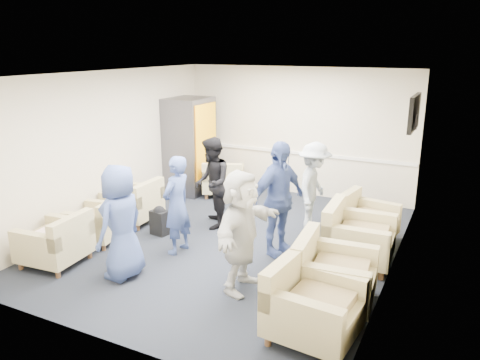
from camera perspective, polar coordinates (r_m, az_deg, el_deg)
The scene contains 25 objects.
floor at distance 7.76m, azimuth -0.98°, elevation -7.51°, with size 6.00×6.00×0.00m, color black.
ceiling at distance 7.13m, azimuth -1.08°, elevation 12.81°, with size 6.00×6.00×0.00m, color white.
back_wall at distance 10.03m, azimuth 6.91°, elevation 5.86°, with size 5.00×0.02×2.70m, color beige.
front_wall at distance 4.98m, azimuth -17.16°, elevation -5.28°, with size 5.00×0.02×2.70m, color beige.
left_wall at distance 8.74m, azimuth -15.78°, elevation 3.87°, with size 0.02×6.00×2.70m, color beige.
right_wall at distance 6.60m, azimuth 18.62°, elevation -0.20°, with size 0.02×6.00×2.70m, color beige.
chair_rail at distance 10.10m, azimuth 6.79°, elevation 3.33°, with size 4.98×0.04×0.06m, color white.
tv at distance 8.23m, azimuth 20.46°, elevation 7.68°, with size 0.10×1.00×0.58m.
armchair_left_near at distance 7.37m, azimuth -21.37°, elevation -7.19°, with size 0.90×0.90×0.67m.
armchair_left_mid at distance 8.01m, azimuth -16.78°, elevation -5.05°, with size 0.90×0.90×0.63m.
armchair_left_far at distance 8.71m, azimuth -12.61°, elevation -2.90°, with size 0.86×0.86×0.67m.
armchair_right_near at distance 5.32m, azimuth 8.44°, elevation -15.11°, with size 0.99×0.99×0.73m.
armchair_right_midnear at distance 5.98m, azimuth 10.92°, elevation -11.45°, with size 1.00×1.00×0.74m.
armchair_right_midfar at distance 7.12m, azimuth 13.82°, elevation -6.96°, with size 0.99×0.99×0.76m.
armchair_right_far at distance 7.95m, azimuth 14.86°, elevation -4.90°, with size 0.96×0.96×0.67m.
armchair_corner at distance 10.00m, azimuth -2.02°, elevation -0.09°, with size 1.07×1.07×0.66m.
vending_machine at distance 10.18m, azimuth -6.14°, elevation 4.18°, with size 0.83×0.97×2.05m.
backpack at distance 8.08m, azimuth -9.77°, elevation -4.80°, with size 0.32×0.25×0.51m.
pillow at distance 7.31m, azimuth -21.58°, elevation -5.92°, with size 0.46×0.35×0.13m, color white.
person_front_left at distance 6.56m, azimuth -14.31°, elevation -5.01°, with size 0.78×0.51×1.60m, color #3C5090.
person_mid_left at distance 7.19m, azimuth -7.72°, elevation -3.04°, with size 0.56×0.37×1.53m, color #3C5090.
person_back_left at distance 8.16m, azimuth -3.45°, elevation -0.36°, with size 0.78×0.61×1.60m, color black.
person_back_right at distance 8.09m, azimuth 8.98°, elevation -0.87°, with size 1.00×0.58×1.55m, color silver.
person_mid_right at distance 7.04m, azimuth 4.68°, elevation -2.36°, with size 1.04×0.43×1.77m, color #3C5090.
person_front_right at distance 6.03m, azimuth 0.17°, elevation -6.26°, with size 1.51×0.48×1.62m, color silver.
Camera 1 is at (3.28, -6.32, 3.10)m, focal length 35.00 mm.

